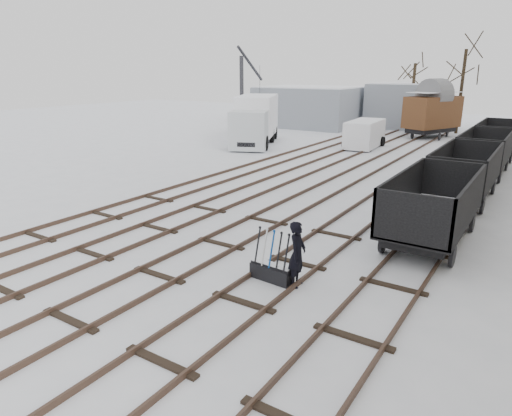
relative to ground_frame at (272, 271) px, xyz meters
The scene contains 16 objects.
ground 3.32m from the ground_frame, 151.76° to the right, with size 120.00×120.00×0.00m, color white.
tracks 12.46m from the ground_frame, 103.55° to the left, with size 13.90×52.00×0.16m.
shed_left 37.98m from the ground_frame, 114.81° to the left, with size 10.00×8.00×4.10m.
shed_right 39.10m from the ground_frame, 100.20° to the left, with size 7.00×6.00×4.50m.
ground_frame is the anchor object (origin of this frame).
worker 1.00m from the ground_frame, ahead, with size 0.69×0.45×1.88m, color black.
freight_wagon_a 6.49m from the ground_frame, 61.50° to the left, with size 2.36×5.90×2.41m.
freight_wagon_b 12.48m from the ground_frame, 75.68° to the left, with size 2.36×5.90×2.41m.
freight_wagon_c 18.74m from the ground_frame, 80.53° to the left, with size 2.36×5.90×2.41m.
freight_wagon_d 25.08m from the ground_frame, 82.94° to the left, with size 2.36×5.90×2.41m.
box_van_wagon 32.64m from the ground_frame, 95.23° to the left, with size 4.56×5.81×3.94m.
lorry 24.94m from the ground_frame, 124.12° to the left, with size 4.87×8.79×3.82m.
panel_van 24.54m from the ground_frame, 104.04° to the left, with size 2.41×4.87×2.08m.
crane 33.38m from the ground_frame, 125.81° to the left, with size 1.64×4.64×7.95m.
tree_far_left 37.78m from the ground_frame, 99.26° to the left, with size 0.30×0.30×6.39m, color black.
tree_far_right 36.74m from the ground_frame, 92.37° to the left, with size 0.30×0.30×7.58m, color black.
Camera 1 is at (9.02, -8.72, 5.82)m, focal length 32.00 mm.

